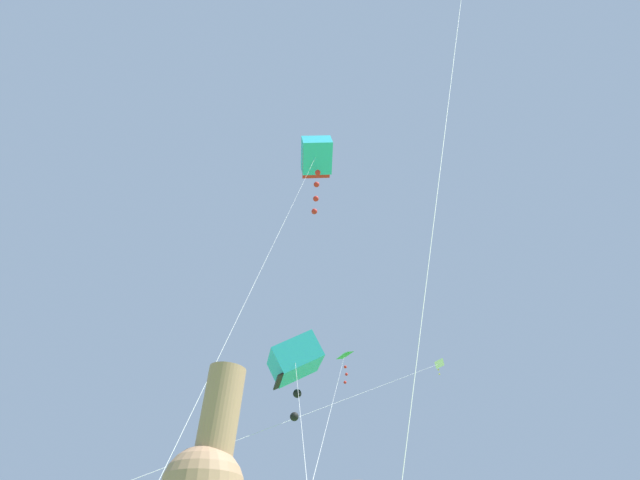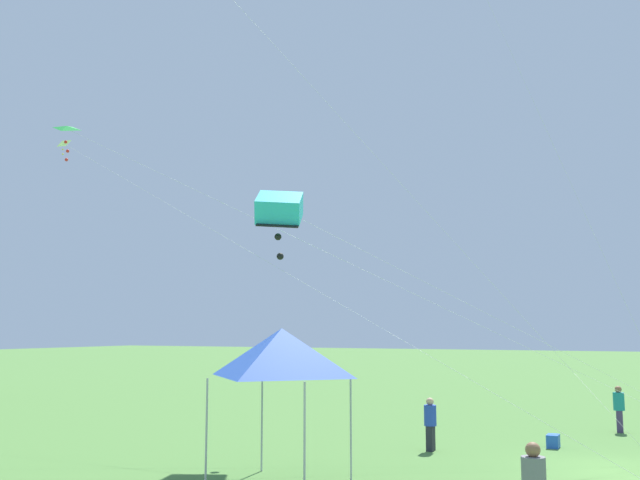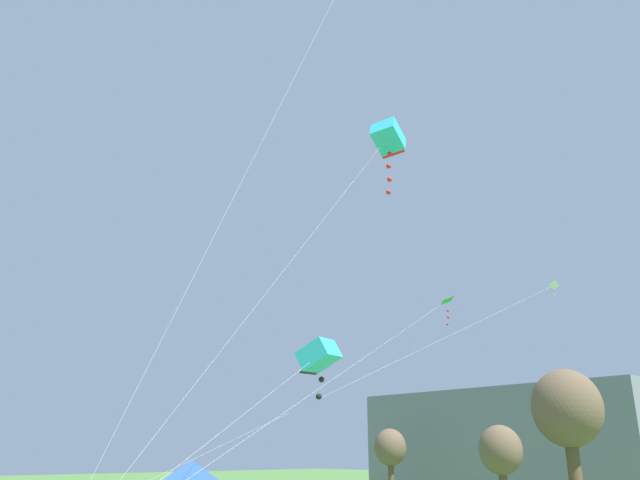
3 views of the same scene
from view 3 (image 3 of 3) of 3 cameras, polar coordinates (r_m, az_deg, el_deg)
distant_building at (r=70.12m, az=17.91°, el=-17.17°), size 29.25×14.53×9.99m
tree_near_right at (r=62.86m, az=6.44°, el=-18.38°), size 3.05×3.05×6.16m
tree_far_left at (r=46.89m, az=21.66°, el=-14.24°), size 4.68×4.68×9.45m
tree_far_right at (r=44.55m, az=16.19°, el=-18.05°), size 2.83×2.83×5.72m
festival_tent at (r=26.47m, az=-11.73°, el=-20.36°), size 2.82×2.82×3.70m
kite_cyan_box_1 at (r=24.65m, az=-0.10°, el=-10.58°), size 4.95×14.64×8.24m
kite_cyan_box_2 at (r=32.70m, az=6.23°, el=9.23°), size 2.63×17.39×20.19m
kite_white_delta_3 at (r=32.70m, az=18.84°, el=-4.85°), size 8.22×25.34×12.26m
kite_green_delta_4 at (r=32.00m, az=11.25°, el=-5.66°), size 4.13×23.09×11.54m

